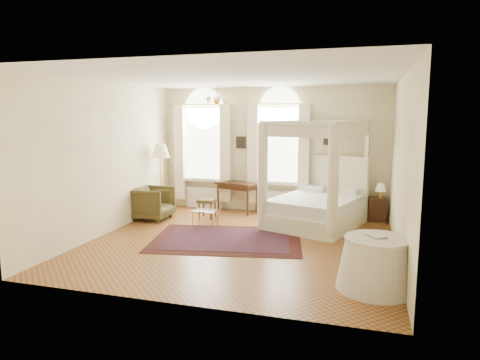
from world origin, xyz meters
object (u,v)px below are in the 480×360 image
object	(u,v)px
coffee_table	(205,212)
canopy_bed	(315,203)
stool	(207,202)
armchair	(152,203)
nightstand	(377,209)
floor_lamp	(161,155)
side_table	(376,264)
writing_desk	(237,186)

from	to	relation	value
coffee_table	canopy_bed	bearing A→B (deg)	17.65
stool	armchair	distance (m)	1.36
nightstand	floor_lamp	distance (m)	5.60
coffee_table	side_table	size ratio (longest dim) A/B	0.52
coffee_table	floor_lamp	xyz separation A→B (m)	(-1.56, 0.89, 1.21)
writing_desk	coffee_table	size ratio (longest dim) A/B	2.02
writing_desk	armchair	bearing A→B (deg)	-142.20
nightstand	writing_desk	bearing A→B (deg)	-179.74
canopy_bed	stool	distance (m)	2.71
canopy_bed	coffee_table	world-z (taller)	canopy_bed
stool	canopy_bed	bearing A→B (deg)	-0.75
canopy_bed	nightstand	bearing A→B (deg)	33.05
floor_lamp	stool	bearing A→B (deg)	-3.44
armchair	side_table	world-z (taller)	armchair
canopy_bed	writing_desk	bearing A→B (deg)	157.63
canopy_bed	nightstand	size ratio (longest dim) A/B	4.62
stool	floor_lamp	xyz separation A→B (m)	(-1.30, 0.08, 1.16)
armchair	coffee_table	distance (m)	1.54
canopy_bed	writing_desk	distance (m)	2.35
writing_desk	armchair	world-z (taller)	armchair
writing_desk	stool	distance (m)	1.05
stool	floor_lamp	world-z (taller)	floor_lamp
writing_desk	floor_lamp	bearing A→B (deg)	-156.98
nightstand	floor_lamp	xyz separation A→B (m)	(-5.40, -0.80, 1.27)
armchair	coffee_table	xyz separation A→B (m)	(1.51, -0.28, -0.06)
armchair	coffee_table	world-z (taller)	armchair
stool	coffee_table	bearing A→B (deg)	-72.01
writing_desk	side_table	xyz separation A→B (m)	(3.46, -4.37, -0.31)
coffee_table	floor_lamp	bearing A→B (deg)	150.33
armchair	canopy_bed	bearing A→B (deg)	-83.40
nightstand	coffee_table	xyz separation A→B (m)	(-3.84, -1.69, 0.06)
stool	coffee_table	size ratio (longest dim) A/B	0.81
floor_lamp	side_table	world-z (taller)	floor_lamp
canopy_bed	side_table	world-z (taller)	canopy_bed
canopy_bed	armchair	size ratio (longest dim) A/B	2.99
side_table	nightstand	bearing A→B (deg)	88.61
stool	side_table	size ratio (longest dim) A/B	0.42
canopy_bed	floor_lamp	distance (m)	4.13
canopy_bed	floor_lamp	xyz separation A→B (m)	(-4.00, 0.11, 1.01)
nightstand	writing_desk	distance (m)	3.59
canopy_bed	writing_desk	size ratio (longest dim) A/B	2.23
canopy_bed	side_table	distance (m)	3.72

